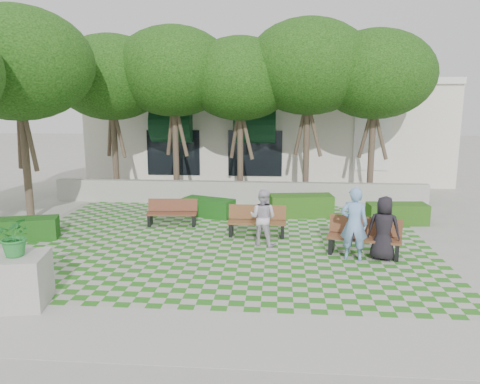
# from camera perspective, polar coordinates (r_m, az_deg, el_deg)

# --- Properties ---
(ground) EXTENTS (90.00, 90.00, 0.00)m
(ground) POSITION_cam_1_polar(r_m,az_deg,el_deg) (13.04, -2.76, -7.28)
(ground) COLOR gray
(ground) RESTS_ON ground
(lawn) EXTENTS (12.00, 12.00, 0.00)m
(lawn) POSITION_cam_1_polar(r_m,az_deg,el_deg) (13.98, -2.23, -5.98)
(lawn) COLOR #2B721E
(lawn) RESTS_ON ground
(sidewalk_south) EXTENTS (16.00, 2.00, 0.01)m
(sidewalk_south) POSITION_cam_1_polar(r_m,az_deg,el_deg) (8.77, -6.96, -16.92)
(sidewalk_south) COLOR #9E9B93
(sidewalk_south) RESTS_ON ground
(retaining_wall) EXTENTS (15.00, 0.36, 0.90)m
(retaining_wall) POSITION_cam_1_polar(r_m,az_deg,el_deg) (18.90, -0.32, -0.07)
(retaining_wall) COLOR #9E9B93
(retaining_wall) RESTS_ON ground
(bench_east) EXTENTS (2.02, 1.10, 1.01)m
(bench_east) POSITION_cam_1_polar(r_m,az_deg,el_deg) (13.08, 14.91, -5.37)
(bench_east) COLOR brown
(bench_east) RESTS_ON ground
(bench_mid) EXTENTS (1.78, 0.62, 0.93)m
(bench_mid) POSITION_cam_1_polar(r_m,az_deg,el_deg) (14.41, 2.08, -3.62)
(bench_mid) COLOR brown
(bench_mid) RESTS_ON ground
(bench_west) EXTENTS (1.69, 0.65, 0.87)m
(bench_west) POSITION_cam_1_polar(r_m,az_deg,el_deg) (15.78, -8.26, -2.55)
(bench_west) COLOR #5A2F1F
(bench_west) RESTS_ON ground
(hedge_east) EXTENTS (2.02, 0.94, 0.69)m
(hedge_east) POSITION_cam_1_polar(r_m,az_deg,el_deg) (16.70, 18.61, -2.53)
(hedge_east) COLOR #224B14
(hedge_east) RESTS_ON ground
(hedge_midright) EXTENTS (2.32, 1.21, 0.78)m
(hedge_midright) POSITION_cam_1_polar(r_m,az_deg,el_deg) (16.98, 7.48, -1.66)
(hedge_midright) COLOR #245015
(hedge_midright) RESTS_ON ground
(hedge_midleft) EXTENTS (1.99, 1.37, 0.65)m
(hedge_midleft) POSITION_cam_1_polar(r_m,az_deg,el_deg) (16.90, -3.85, -1.88)
(hedge_midleft) COLOR #144A13
(hedge_midleft) RESTS_ON ground
(hedge_west) EXTENTS (1.99, 1.23, 0.65)m
(hedge_west) POSITION_cam_1_polar(r_m,az_deg,el_deg) (15.48, -24.69, -4.10)
(hedge_west) COLOR #164512
(hedge_west) RESTS_ON ground
(planter_front) EXTENTS (1.24, 1.24, 1.88)m
(planter_front) POSITION_cam_1_polar(r_m,az_deg,el_deg) (10.54, -25.38, -8.54)
(planter_front) COLOR #9E9B93
(planter_front) RESTS_ON ground
(person_blue) EXTENTS (0.78, 0.59, 1.94)m
(person_blue) POSITION_cam_1_polar(r_m,az_deg,el_deg) (12.49, 13.72, -3.80)
(person_blue) COLOR #7097CC
(person_blue) RESTS_ON ground
(person_dark) EXTENTS (0.96, 0.77, 1.70)m
(person_dark) POSITION_cam_1_polar(r_m,az_deg,el_deg) (12.73, 17.11, -4.25)
(person_dark) COLOR black
(person_dark) RESTS_ON ground
(person_white) EXTENTS (0.96, 0.86, 1.64)m
(person_white) POSITION_cam_1_polar(r_m,az_deg,el_deg) (13.40, 2.80, -3.13)
(person_white) COLOR silver
(person_white) RESTS_ON ground
(tree_row) EXTENTS (17.70, 13.40, 7.41)m
(tree_row) POSITION_cam_1_polar(r_m,az_deg,el_deg) (18.59, -6.32, 14.33)
(tree_row) COLOR #47382B
(tree_row) RESTS_ON ground
(building) EXTENTS (18.00, 8.92, 5.15)m
(building) POSITION_cam_1_polar(r_m,az_deg,el_deg) (26.40, 3.25, 7.63)
(building) COLOR silver
(building) RESTS_ON ground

